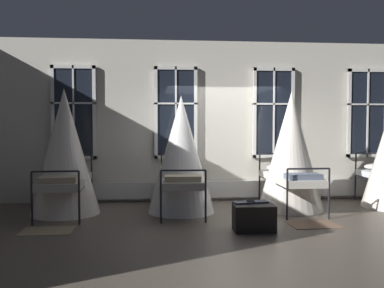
% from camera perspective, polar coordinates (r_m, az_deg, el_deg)
% --- Properties ---
extents(ground, '(18.97, 18.97, 0.00)m').
position_cam_1_polar(ground, '(8.25, 5.91, -9.05)').
color(ground, brown).
extents(back_wall_with_windows, '(10.49, 0.10, 3.48)m').
position_cam_1_polar(back_wall_with_windows, '(9.38, 4.39, 3.09)').
color(back_wall_with_windows, beige).
rests_on(back_wall_with_windows, ground).
extents(window_bank, '(7.41, 0.10, 2.84)m').
position_cam_1_polar(window_bank, '(9.28, 4.50, -1.09)').
color(window_bank, black).
rests_on(window_bank, ground).
extents(cot_first, '(1.28, 1.92, 2.35)m').
position_cam_1_polar(cot_first, '(8.25, -16.75, -1.17)').
color(cot_first, black).
rests_on(cot_first, ground).
extents(cot_second, '(1.28, 1.92, 2.22)m').
position_cam_1_polar(cot_second, '(8.07, -1.47, -1.58)').
color(cot_second, black).
rests_on(cot_second, ground).
extents(cot_third, '(1.28, 1.90, 2.32)m').
position_cam_1_polar(cot_third, '(8.55, 13.18, -1.09)').
color(cot_third, black).
rests_on(cot_third, ground).
extents(rug_first, '(0.81, 0.57, 0.01)m').
position_cam_1_polar(rug_first, '(7.16, -18.91, -10.99)').
color(rug_first, '#8E7A5B').
rests_on(rug_first, ground).
extents(rug_third, '(0.82, 0.59, 0.01)m').
position_cam_1_polar(rug_third, '(7.46, 16.01, -10.40)').
color(rug_third, brown).
rests_on(rug_third, ground).
extents(suitcase_dark, '(0.59, 0.30, 0.47)m').
position_cam_1_polar(suitcase_dark, '(6.96, 7.88, -9.42)').
color(suitcase_dark, '#2D3342').
rests_on(suitcase_dark, ground).
extents(travel_trunk, '(0.65, 0.42, 0.42)m').
position_cam_1_polar(travel_trunk, '(6.82, 8.33, -9.80)').
color(travel_trunk, black).
rests_on(travel_trunk, ground).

